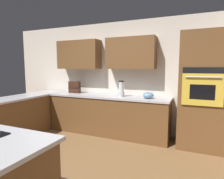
{
  "coord_description": "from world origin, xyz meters",
  "views": [
    {
      "loc": [
        -1.71,
        2.19,
        1.54
      ],
      "look_at": [
        -0.25,
        -1.17,
        1.11
      ],
      "focal_mm": 30.45,
      "sensor_mm": 36.0,
      "label": 1
    }
  ],
  "objects_px": {
    "wall_oven": "(201,91)",
    "spice_rack": "(75,87)",
    "mixing_bowl": "(148,95)",
    "blender": "(121,90)"
  },
  "relations": [
    {
      "from": "mixing_bowl",
      "to": "spice_rack",
      "type": "height_order",
      "value": "spice_rack"
    },
    {
      "from": "wall_oven",
      "to": "spice_rack",
      "type": "height_order",
      "value": "wall_oven"
    },
    {
      "from": "blender",
      "to": "spice_rack",
      "type": "bearing_deg",
      "value": -4.8
    },
    {
      "from": "wall_oven",
      "to": "blender",
      "type": "bearing_deg",
      "value": 0.9
    },
    {
      "from": "mixing_bowl",
      "to": "spice_rack",
      "type": "relative_size",
      "value": 0.75
    },
    {
      "from": "blender",
      "to": "mixing_bowl",
      "type": "relative_size",
      "value": 1.51
    },
    {
      "from": "wall_oven",
      "to": "spice_rack",
      "type": "distance_m",
      "value": 2.9
    },
    {
      "from": "spice_rack",
      "to": "blender",
      "type": "bearing_deg",
      "value": 175.2
    },
    {
      "from": "wall_oven",
      "to": "mixing_bowl",
      "type": "bearing_deg",
      "value": 1.45
    },
    {
      "from": "blender",
      "to": "spice_rack",
      "type": "distance_m",
      "value": 1.3
    }
  ]
}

